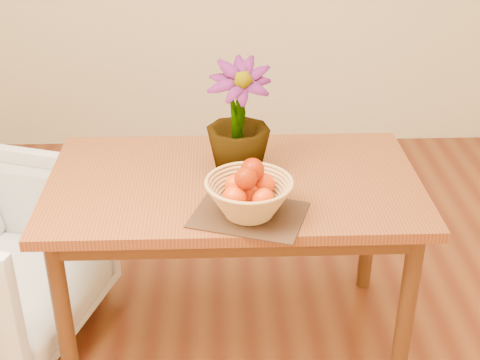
{
  "coord_description": "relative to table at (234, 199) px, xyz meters",
  "views": [
    {
      "loc": [
        -0.05,
        -1.91,
        1.94
      ],
      "look_at": [
        0.02,
        0.07,
        0.87
      ],
      "focal_mm": 50.0,
      "sensor_mm": 36.0,
      "label": 1
    }
  ],
  "objects": [
    {
      "name": "wicker_basket",
      "position": [
        0.05,
        -0.26,
        0.15
      ],
      "size": [
        0.3,
        0.3,
        0.12
      ],
      "color": "tan",
      "rests_on": "placemat"
    },
    {
      "name": "orange_pile",
      "position": [
        0.05,
        -0.26,
        0.21
      ],
      "size": [
        0.18,
        0.17,
        0.15
      ],
      "rotation": [
        0.0,
        0.0,
        0.11
      ],
      "color": "#EB3603",
      "rests_on": "wicker_basket"
    },
    {
      "name": "potted_plant",
      "position": [
        0.02,
        0.08,
        0.3
      ],
      "size": [
        0.26,
        0.26,
        0.43
      ],
      "primitive_type": "imported",
      "rotation": [
        0.0,
        0.0,
        -0.06
      ],
      "color": "#194012",
      "rests_on": "table"
    },
    {
      "name": "placemat",
      "position": [
        0.05,
        -0.26,
        0.09
      ],
      "size": [
        0.44,
        0.38,
        0.01
      ],
      "primitive_type": "cube",
      "rotation": [
        0.0,
        0.0,
        -0.33
      ],
      "color": "#371F14",
      "rests_on": "table"
    },
    {
      "name": "table",
      "position": [
        0.0,
        0.0,
        0.0
      ],
      "size": [
        1.4,
        0.8,
        0.75
      ],
      "color": "brown",
      "rests_on": "floor"
    }
  ]
}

